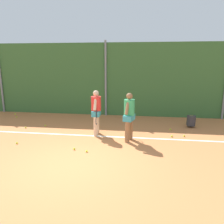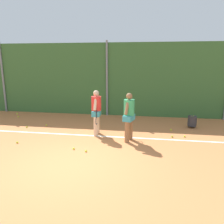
{
  "view_description": "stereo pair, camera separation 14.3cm",
  "coord_description": "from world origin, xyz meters",
  "px_view_note": "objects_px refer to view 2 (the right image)",
  "views": [
    {
      "loc": [
        1.84,
        -5.4,
        2.78
      ],
      "look_at": [
        0.77,
        2.3,
        0.96
      ],
      "focal_mm": 35.88,
      "sensor_mm": 36.0,
      "label": 1
    },
    {
      "loc": [
        1.98,
        -5.38,
        2.78
      ],
      "look_at": [
        0.77,
        2.3,
        0.96
      ],
      "focal_mm": 35.88,
      "sensor_mm": 36.0,
      "label": 2
    }
  ],
  "objects_px": {
    "tennis_ball_5": "(86,151)",
    "tennis_ball_11": "(74,149)",
    "player_foreground_near": "(129,115)",
    "player_midcourt": "(96,110)",
    "ball_hopper": "(192,121)",
    "tennis_ball_8": "(18,116)",
    "tennis_ball_6": "(46,125)",
    "tennis_ball_1": "(17,142)",
    "tennis_ball_2": "(172,136)",
    "tennis_ball_9": "(185,136)",
    "tennis_ball_10": "(27,127)",
    "tennis_ball_3": "(171,130)",
    "tennis_ball_4": "(17,114)"
  },
  "relations": [
    {
      "from": "ball_hopper",
      "to": "tennis_ball_5",
      "type": "xyz_separation_m",
      "value": [
        -3.7,
        -3.16,
        -0.26
      ]
    },
    {
      "from": "tennis_ball_5",
      "to": "tennis_ball_8",
      "type": "distance_m",
      "value": 5.76
    },
    {
      "from": "ball_hopper",
      "to": "tennis_ball_6",
      "type": "distance_m",
      "value": 6.18
    },
    {
      "from": "tennis_ball_5",
      "to": "tennis_ball_11",
      "type": "relative_size",
      "value": 1.0
    },
    {
      "from": "tennis_ball_1",
      "to": "tennis_ball_10",
      "type": "bearing_deg",
      "value": 109.68
    },
    {
      "from": "tennis_ball_9",
      "to": "tennis_ball_10",
      "type": "bearing_deg",
      "value": 178.27
    },
    {
      "from": "ball_hopper",
      "to": "tennis_ball_4",
      "type": "relative_size",
      "value": 7.78
    },
    {
      "from": "tennis_ball_10",
      "to": "tennis_ball_1",
      "type": "bearing_deg",
      "value": -70.32
    },
    {
      "from": "tennis_ball_9",
      "to": "tennis_ball_10",
      "type": "height_order",
      "value": "same"
    },
    {
      "from": "tennis_ball_6",
      "to": "tennis_ball_11",
      "type": "relative_size",
      "value": 1.0
    },
    {
      "from": "player_midcourt",
      "to": "tennis_ball_11",
      "type": "xyz_separation_m",
      "value": [
        -0.4,
        -1.56,
        -0.91
      ]
    },
    {
      "from": "player_foreground_near",
      "to": "tennis_ball_10",
      "type": "height_order",
      "value": "player_foreground_near"
    },
    {
      "from": "ball_hopper",
      "to": "tennis_ball_4",
      "type": "height_order",
      "value": "ball_hopper"
    },
    {
      "from": "tennis_ball_10",
      "to": "tennis_ball_11",
      "type": "xyz_separation_m",
      "value": [
        2.68,
        -1.94,
        0.0
      ]
    },
    {
      "from": "tennis_ball_4",
      "to": "player_foreground_near",
      "type": "bearing_deg",
      "value": -26.26
    },
    {
      "from": "ball_hopper",
      "to": "tennis_ball_5",
      "type": "distance_m",
      "value": 4.87
    },
    {
      "from": "player_foreground_near",
      "to": "tennis_ball_4",
      "type": "relative_size",
      "value": 25.56
    },
    {
      "from": "tennis_ball_1",
      "to": "tennis_ball_2",
      "type": "height_order",
      "value": "same"
    },
    {
      "from": "tennis_ball_4",
      "to": "player_midcourt",
      "type": "bearing_deg",
      "value": -27.44
    },
    {
      "from": "tennis_ball_9",
      "to": "player_foreground_near",
      "type": "bearing_deg",
      "value": -161.32
    },
    {
      "from": "tennis_ball_2",
      "to": "tennis_ball_4",
      "type": "xyz_separation_m",
      "value": [
        -7.63,
        2.41,
        0.0
      ]
    },
    {
      "from": "ball_hopper",
      "to": "tennis_ball_9",
      "type": "distance_m",
      "value": 1.39
    },
    {
      "from": "tennis_ball_6",
      "to": "tennis_ball_8",
      "type": "bearing_deg",
      "value": 149.36
    },
    {
      "from": "tennis_ball_11",
      "to": "player_midcourt",
      "type": "bearing_deg",
      "value": 75.72
    },
    {
      "from": "tennis_ball_1",
      "to": "tennis_ball_11",
      "type": "xyz_separation_m",
      "value": [
        2.07,
        -0.22,
        0.0
      ]
    },
    {
      "from": "tennis_ball_3",
      "to": "tennis_ball_4",
      "type": "bearing_deg",
      "value": 168.36
    },
    {
      "from": "tennis_ball_1",
      "to": "tennis_ball_6",
      "type": "height_order",
      "value": "same"
    },
    {
      "from": "tennis_ball_8",
      "to": "tennis_ball_5",
      "type": "bearing_deg",
      "value": -39.26
    },
    {
      "from": "tennis_ball_1",
      "to": "tennis_ball_2",
      "type": "bearing_deg",
      "value": 15.2
    },
    {
      "from": "player_foreground_near",
      "to": "tennis_ball_9",
      "type": "height_order",
      "value": "player_foreground_near"
    },
    {
      "from": "tennis_ball_1",
      "to": "tennis_ball_5",
      "type": "relative_size",
      "value": 1.0
    },
    {
      "from": "tennis_ball_2",
      "to": "tennis_ball_8",
      "type": "height_order",
      "value": "same"
    },
    {
      "from": "player_foreground_near",
      "to": "tennis_ball_5",
      "type": "distance_m",
      "value": 1.94
    },
    {
      "from": "player_foreground_near",
      "to": "tennis_ball_6",
      "type": "distance_m",
      "value": 3.96
    },
    {
      "from": "tennis_ball_2",
      "to": "tennis_ball_4",
      "type": "bearing_deg",
      "value": 162.48
    },
    {
      "from": "tennis_ball_2",
      "to": "tennis_ball_8",
      "type": "distance_m",
      "value": 7.46
    },
    {
      "from": "player_foreground_near",
      "to": "player_midcourt",
      "type": "relative_size",
      "value": 1.0
    },
    {
      "from": "tennis_ball_2",
      "to": "tennis_ball_5",
      "type": "xyz_separation_m",
      "value": [
        -2.77,
        -1.79,
        0.0
      ]
    },
    {
      "from": "tennis_ball_3",
      "to": "tennis_ball_4",
      "type": "relative_size",
      "value": 1.0
    },
    {
      "from": "tennis_ball_2",
      "to": "tennis_ball_1",
      "type": "bearing_deg",
      "value": -164.8
    },
    {
      "from": "player_foreground_near",
      "to": "tennis_ball_1",
      "type": "xyz_separation_m",
      "value": [
        -3.72,
        -0.84,
        -0.91
      ]
    },
    {
      "from": "tennis_ball_6",
      "to": "player_midcourt",
      "type": "bearing_deg",
      "value": -17.4
    },
    {
      "from": "tennis_ball_4",
      "to": "tennis_ball_9",
      "type": "xyz_separation_m",
      "value": [
        8.08,
        -2.32,
        0.0
      ]
    },
    {
      "from": "ball_hopper",
      "to": "tennis_ball_8",
      "type": "relative_size",
      "value": 7.78
    },
    {
      "from": "tennis_ball_5",
      "to": "tennis_ball_9",
      "type": "relative_size",
      "value": 1.0
    },
    {
      "from": "player_midcourt",
      "to": "ball_hopper",
      "type": "height_order",
      "value": "player_midcourt"
    },
    {
      "from": "tennis_ball_8",
      "to": "tennis_ball_10",
      "type": "bearing_deg",
      "value": -49.68
    },
    {
      "from": "tennis_ball_6",
      "to": "tennis_ball_8",
      "type": "distance_m",
      "value": 2.36
    },
    {
      "from": "ball_hopper",
      "to": "tennis_ball_6",
      "type": "xyz_separation_m",
      "value": [
        -6.13,
        -0.72,
        -0.26
      ]
    },
    {
      "from": "tennis_ball_8",
      "to": "tennis_ball_3",
      "type": "bearing_deg",
      "value": -8.06
    }
  ]
}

